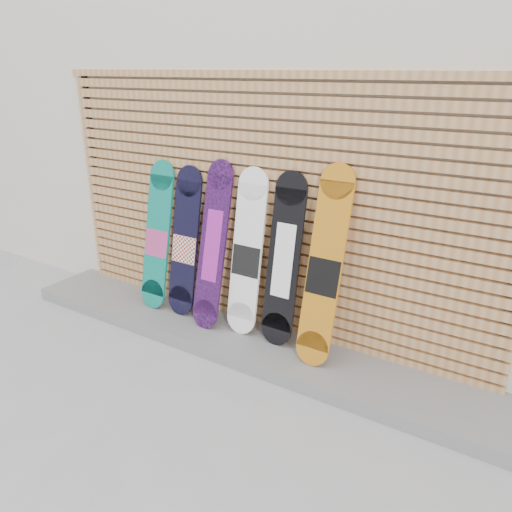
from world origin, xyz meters
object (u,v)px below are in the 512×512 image
object	(u,v)px
snowboard_1	(185,243)
snowboard_5	(325,268)
snowboard_4	(284,261)
snowboard_3	(247,254)
snowboard_0	(157,237)
snowboard_2	(213,246)

from	to	relation	value
snowboard_1	snowboard_5	xyz separation A→B (m)	(1.43, -0.06, 0.08)
snowboard_1	snowboard_4	distance (m)	1.04
snowboard_1	snowboard_3	distance (m)	0.68
snowboard_0	snowboard_4	size ratio (longest dim) A/B	0.97
snowboard_0	snowboard_2	world-z (taller)	snowboard_2
snowboard_0	snowboard_1	world-z (taller)	snowboard_0
snowboard_1	snowboard_4	size ratio (longest dim) A/B	0.96
snowboard_1	snowboard_3	xyz separation A→B (m)	(0.68, 0.00, 0.03)
snowboard_2	snowboard_3	distance (m)	0.33
snowboard_5	snowboard_1	bearing A→B (deg)	177.73
snowboard_1	snowboard_4	bearing A→B (deg)	0.30
snowboard_3	snowboard_4	distance (m)	0.36
snowboard_1	snowboard_4	world-z (taller)	snowboard_4
snowboard_4	snowboard_5	distance (m)	0.40
snowboard_3	snowboard_5	bearing A→B (deg)	-4.64
snowboard_5	snowboard_0	bearing A→B (deg)	178.76
snowboard_2	snowboard_5	distance (m)	1.08
snowboard_0	snowboard_5	distance (m)	1.75
snowboard_1	snowboard_2	xyz separation A→B (m)	(0.35, -0.04, 0.05)
snowboard_1	snowboard_2	distance (m)	0.36
snowboard_2	snowboard_4	distance (m)	0.69
snowboard_1	snowboard_5	size ratio (longest dim) A/B	0.89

